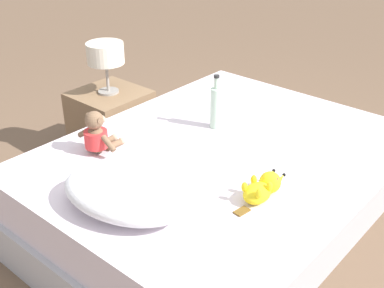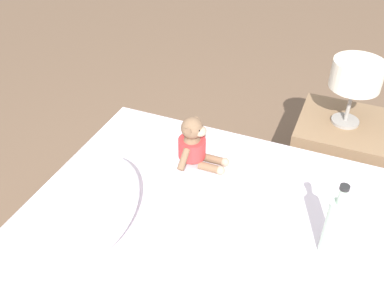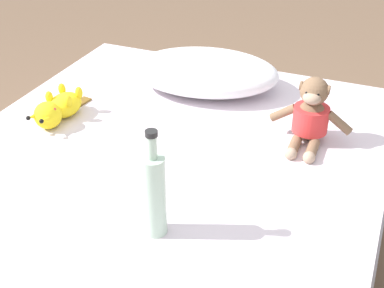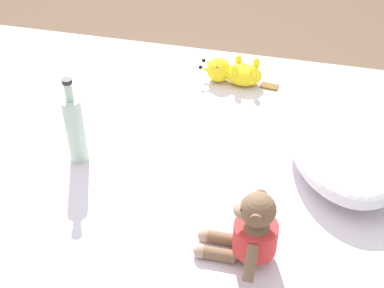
{
  "view_description": "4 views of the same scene",
  "coord_description": "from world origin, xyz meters",
  "px_view_note": "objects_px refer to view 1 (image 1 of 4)",
  "views": [
    {
      "loc": [
        -1.43,
        1.83,
        1.75
      ],
      "look_at": [
        0.01,
        0.17,
        0.57
      ],
      "focal_mm": 46.08,
      "sensor_mm": 36.0,
      "label": 1
    },
    {
      "loc": [
        -0.97,
        -0.13,
        1.73
      ],
      "look_at": [
        0.42,
        0.45,
        0.59
      ],
      "focal_mm": 40.4,
      "sensor_mm": 36.0,
      "label": 2
    },
    {
      "loc": [
        0.65,
        -1.17,
        1.45
      ],
      "look_at": [
        0.09,
        0.18,
        0.54
      ],
      "focal_mm": 49.57,
      "sensor_mm": 36.0,
      "label": 3
    },
    {
      "loc": [
        1.41,
        0.51,
        1.67
      ],
      "look_at": [
        0.05,
        0.18,
        0.55
      ],
      "focal_mm": 50.03,
      "sensor_mm": 36.0,
      "label": 4
    }
  ],
  "objects_px": {
    "plush_monkey": "(98,135)",
    "bedside_lamp": "(105,55)",
    "plush_yellow_creature": "(263,188)",
    "glass_bottle": "(216,107)",
    "bed": "(213,185)",
    "pillow": "(125,193)",
    "nightstand": "(111,124)"
  },
  "relations": [
    {
      "from": "nightstand",
      "to": "pillow",
      "type": "bearing_deg",
      "value": 142.55
    },
    {
      "from": "bed",
      "to": "nightstand",
      "type": "bearing_deg",
      "value": -8.29
    },
    {
      "from": "nightstand",
      "to": "bedside_lamp",
      "type": "xyz_separation_m",
      "value": [
        0.0,
        0.0,
        0.5
      ]
    },
    {
      "from": "plush_monkey",
      "to": "glass_bottle",
      "type": "xyz_separation_m",
      "value": [
        -0.28,
        -0.63,
        0.03
      ]
    },
    {
      "from": "plush_yellow_creature",
      "to": "bedside_lamp",
      "type": "height_order",
      "value": "bedside_lamp"
    },
    {
      "from": "plush_monkey",
      "to": "nightstand",
      "type": "bearing_deg",
      "value": -43.92
    },
    {
      "from": "bed",
      "to": "glass_bottle",
      "type": "height_order",
      "value": "glass_bottle"
    },
    {
      "from": "glass_bottle",
      "to": "bedside_lamp",
      "type": "distance_m",
      "value": 0.9
    },
    {
      "from": "plush_monkey",
      "to": "glass_bottle",
      "type": "bearing_deg",
      "value": -114.11
    },
    {
      "from": "bedside_lamp",
      "to": "pillow",
      "type": "bearing_deg",
      "value": 142.55
    },
    {
      "from": "plush_monkey",
      "to": "nightstand",
      "type": "xyz_separation_m",
      "value": [
        0.61,
        -0.59,
        -0.35
      ]
    },
    {
      "from": "bed",
      "to": "pillow",
      "type": "relative_size",
      "value": 3.03
    },
    {
      "from": "plush_yellow_creature",
      "to": "plush_monkey",
      "type": "bearing_deg",
      "value": 13.3
    },
    {
      "from": "nightstand",
      "to": "glass_bottle",
      "type": "bearing_deg",
      "value": -177.45
    },
    {
      "from": "pillow",
      "to": "nightstand",
      "type": "distance_m",
      "value": 1.41
    },
    {
      "from": "bedside_lamp",
      "to": "nightstand",
      "type": "bearing_deg",
      "value": 0.0
    },
    {
      "from": "bed",
      "to": "glass_bottle",
      "type": "xyz_separation_m",
      "value": [
        0.14,
        -0.19,
        0.37
      ]
    },
    {
      "from": "glass_bottle",
      "to": "nightstand",
      "type": "xyz_separation_m",
      "value": [
        0.89,
        0.04,
        -0.38
      ]
    },
    {
      "from": "pillow",
      "to": "glass_bottle",
      "type": "distance_m",
      "value": 0.9
    },
    {
      "from": "glass_bottle",
      "to": "bed",
      "type": "bearing_deg",
      "value": 126.54
    },
    {
      "from": "plush_yellow_creature",
      "to": "glass_bottle",
      "type": "distance_m",
      "value": 0.74
    },
    {
      "from": "bed",
      "to": "nightstand",
      "type": "distance_m",
      "value": 1.05
    },
    {
      "from": "glass_bottle",
      "to": "nightstand",
      "type": "bearing_deg",
      "value": 2.55
    },
    {
      "from": "bed",
      "to": "plush_monkey",
      "type": "distance_m",
      "value": 0.7
    },
    {
      "from": "plush_monkey",
      "to": "bedside_lamp",
      "type": "distance_m",
      "value": 0.86
    },
    {
      "from": "pillow",
      "to": "plush_yellow_creature",
      "type": "distance_m",
      "value": 0.61
    },
    {
      "from": "plush_yellow_creature",
      "to": "glass_bottle",
      "type": "bearing_deg",
      "value": -34.87
    },
    {
      "from": "glass_bottle",
      "to": "bedside_lamp",
      "type": "bearing_deg",
      "value": 2.55
    },
    {
      "from": "plush_yellow_creature",
      "to": "glass_bottle",
      "type": "height_order",
      "value": "glass_bottle"
    },
    {
      "from": "plush_monkey",
      "to": "nightstand",
      "type": "relative_size",
      "value": 0.6
    },
    {
      "from": "plush_monkey",
      "to": "plush_yellow_creature",
      "type": "height_order",
      "value": "plush_monkey"
    },
    {
      "from": "bed",
      "to": "nightstand",
      "type": "height_order",
      "value": "bed"
    }
  ]
}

